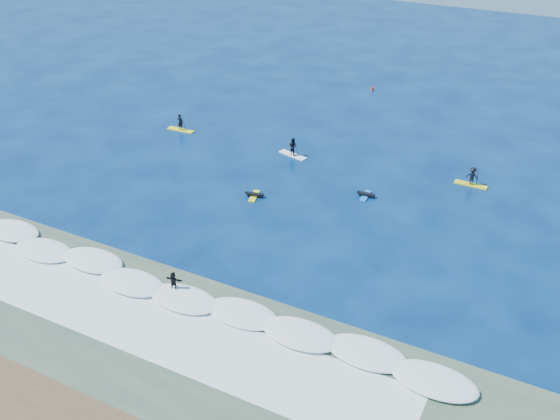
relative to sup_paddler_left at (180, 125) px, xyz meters
The scene contains 11 objects.
ground 19.33m from the sup_paddler_left, 39.12° to the right, with size 160.00×160.00×0.00m, color #031A47.
shallow_water 30.18m from the sup_paddler_left, 60.22° to the right, with size 90.00×13.00×0.01m, color #364A3D.
breaking_wave 26.78m from the sup_paddler_left, 55.96° to the right, with size 40.00×6.00×0.30m, color white.
whitewater 29.32m from the sup_paddler_left, 59.25° to the right, with size 34.00×5.00×0.02m, color silver.
sup_paddler_left is the anchor object (origin of this frame).
sup_paddler_center 12.66m from the sup_paddler_left, ahead, with size 2.98×1.42×2.03m.
sup_paddler_right 28.72m from the sup_paddler_left, ahead, with size 2.75×0.72×1.93m.
prone_paddler_near 15.82m from the sup_paddler_left, 32.60° to the right, with size 1.57×2.06×0.42m.
prone_paddler_far 21.86m from the sup_paddler_left, 11.31° to the right, with size 1.55×1.98×0.41m.
wave_surfer 26.46m from the sup_paddler_left, 55.71° to the right, with size 1.95×0.76×1.37m.
marker_buoy 23.87m from the sup_paddler_left, 56.38° to the left, with size 0.29×0.29×0.69m.
Camera 1 is at (20.71, -35.00, 25.07)m, focal length 40.00 mm.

